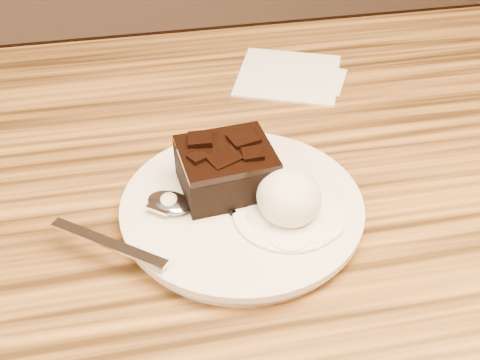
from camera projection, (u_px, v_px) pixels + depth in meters
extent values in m
cylinder|color=white|center=(242.00, 210.00, 0.59)|extent=(0.24, 0.24, 0.02)
cube|color=black|center=(226.00, 172.00, 0.58)|extent=(0.10, 0.09, 0.04)
ellipsoid|color=white|center=(289.00, 197.00, 0.55)|extent=(0.06, 0.07, 0.05)
cylinder|color=white|center=(288.00, 213.00, 0.57)|extent=(0.11, 0.11, 0.00)
cube|color=white|center=(288.00, 74.00, 0.81)|extent=(0.18, 0.18, 0.01)
cube|color=black|center=(233.00, 213.00, 0.56)|extent=(0.01, 0.01, 0.00)
cube|color=black|center=(270.00, 212.00, 0.57)|extent=(0.01, 0.01, 0.00)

